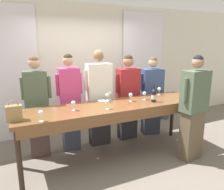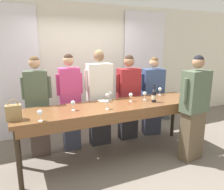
{
  "view_description": "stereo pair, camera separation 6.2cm",
  "coord_description": "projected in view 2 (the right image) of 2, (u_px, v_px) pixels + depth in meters",
  "views": [
    {
      "loc": [
        -1.51,
        -3.16,
        1.97
      ],
      "look_at": [
        0.0,
        0.08,
        1.11
      ],
      "focal_mm": 35.0,
      "sensor_mm": 36.0,
      "label": 1
    },
    {
      "loc": [
        -1.45,
        -3.19,
        1.97
      ],
      "look_at": [
        0.0,
        0.08,
        1.11
      ],
      "focal_mm": 35.0,
      "sensor_mm": 36.0,
      "label": 2
    }
  ],
  "objects": [
    {
      "name": "wall_back",
      "position": [
        85.0,
        68.0,
        4.95
      ],
      "size": [
        12.0,
        0.06,
        2.8
      ],
      "color": "silver",
      "rests_on": "ground_plane"
    },
    {
      "name": "wine_glass_center_left",
      "position": [
        145.0,
        94.0,
        3.92
      ],
      "size": [
        0.07,
        0.07,
        0.15
      ],
      "color": "white",
      "rests_on": "tasting_bar"
    },
    {
      "name": "wine_glass_front_mid",
      "position": [
        110.0,
        94.0,
        3.94
      ],
      "size": [
        0.07,
        0.07,
        0.15
      ],
      "color": "white",
      "rests_on": "tasting_bar"
    },
    {
      "name": "wine_glass_front_right",
      "position": [
        107.0,
        102.0,
        3.38
      ],
      "size": [
        0.07,
        0.07,
        0.15
      ],
      "color": "white",
      "rests_on": "tasting_bar"
    },
    {
      "name": "guest_striped_shirt",
      "position": [
        128.0,
        97.0,
        4.44
      ],
      "size": [
        0.55,
        0.26,
        1.74
      ],
      "color": "#28282D",
      "rests_on": "ground_plane"
    },
    {
      "name": "host_pouring",
      "position": [
        194.0,
        109.0,
        3.6
      ],
      "size": [
        0.57,
        0.31,
        1.78
      ],
      "color": "brown",
      "rests_on": "ground_plane"
    },
    {
      "name": "napkin",
      "position": [
        103.0,
        100.0,
        3.9
      ],
      "size": [
        0.14,
        0.14,
        0.0
      ],
      "color": "white",
      "rests_on": "tasting_bar"
    },
    {
      "name": "guest_pink_top",
      "position": [
        70.0,
        102.0,
        3.96
      ],
      "size": [
        0.47,
        0.26,
        1.78
      ],
      "color": "#383D51",
      "rests_on": "ground_plane"
    },
    {
      "name": "curtain_panel_left",
      "position": [
        11.0,
        75.0,
        4.3
      ],
      "size": [
        1.12,
        0.03,
        2.69
      ],
      "color": "white",
      "rests_on": "ground_plane"
    },
    {
      "name": "wine_glass_center_right",
      "position": [
        107.0,
        96.0,
        3.8
      ],
      "size": [
        0.07,
        0.07,
        0.15
      ],
      "color": "white",
      "rests_on": "tasting_bar"
    },
    {
      "name": "tasting_bar",
      "position": [
        114.0,
        110.0,
        3.64
      ],
      "size": [
        3.2,
        0.77,
        0.96
      ],
      "color": "brown",
      "rests_on": "ground_plane"
    },
    {
      "name": "wine_glass_back_left",
      "position": [
        73.0,
        103.0,
        3.32
      ],
      "size": [
        0.07,
        0.07,
        0.15
      ],
      "color": "white",
      "rests_on": "tasting_bar"
    },
    {
      "name": "guest_olive_jacket",
      "position": [
        38.0,
        106.0,
        3.74
      ],
      "size": [
        0.49,
        0.28,
        1.76
      ],
      "color": "#473833",
      "rests_on": "ground_plane"
    },
    {
      "name": "ground_plane",
      "position": [
        114.0,
        157.0,
        3.87
      ],
      "size": [
        18.0,
        18.0,
        0.0
      ],
      "primitive_type": "plane",
      "color": "#70665B"
    },
    {
      "name": "potted_plant",
      "position": [
        166.0,
        109.0,
        5.77
      ],
      "size": [
        0.28,
        0.28,
        0.54
      ],
      "color": "#4C4C51",
      "rests_on": "ground_plane"
    },
    {
      "name": "guest_navy_coat",
      "position": [
        153.0,
        96.0,
        4.68
      ],
      "size": [
        0.54,
        0.37,
        1.68
      ],
      "color": "#383D51",
      "rests_on": "ground_plane"
    },
    {
      "name": "wine_bottle",
      "position": [
        154.0,
        96.0,
        3.78
      ],
      "size": [
        0.08,
        0.08,
        0.31
      ],
      "color": "black",
      "rests_on": "tasting_bar"
    },
    {
      "name": "wine_glass_front_left",
      "position": [
        131.0,
        95.0,
        3.82
      ],
      "size": [
        0.07,
        0.07,
        0.15
      ],
      "color": "white",
      "rests_on": "tasting_bar"
    },
    {
      "name": "curtain_panel_right",
      "position": [
        144.0,
        68.0,
        5.52
      ],
      "size": [
        1.12,
        0.03,
        2.69
      ],
      "color": "white",
      "rests_on": "ground_plane"
    },
    {
      "name": "wine_glass_back_mid",
      "position": [
        160.0,
        89.0,
        4.29
      ],
      "size": [
        0.07,
        0.07,
        0.15
      ],
      "color": "white",
      "rests_on": "tasting_bar"
    },
    {
      "name": "handbag",
      "position": [
        14.0,
        112.0,
        2.89
      ],
      "size": [
        0.2,
        0.11,
        0.28
      ],
      "color": "#997A4C",
      "rests_on": "tasting_bar"
    },
    {
      "name": "pen",
      "position": [
        130.0,
        104.0,
        3.68
      ],
      "size": [
        0.07,
        0.11,
        0.01
      ],
      "color": "maroon",
      "rests_on": "tasting_bar"
    },
    {
      "name": "guest_cream_sweater",
      "position": [
        100.0,
        98.0,
        4.18
      ],
      "size": [
        0.57,
        0.3,
        1.84
      ],
      "color": "#28282D",
      "rests_on": "ground_plane"
    },
    {
      "name": "wine_glass_center_mid",
      "position": [
        40.0,
        113.0,
        2.87
      ],
      "size": [
        0.07,
        0.07,
        0.15
      ],
      "color": "white",
      "rests_on": "tasting_bar"
    }
  ]
}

